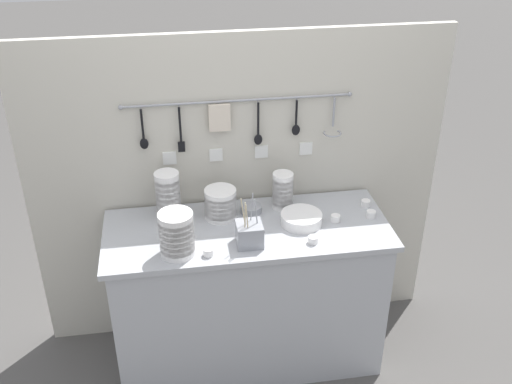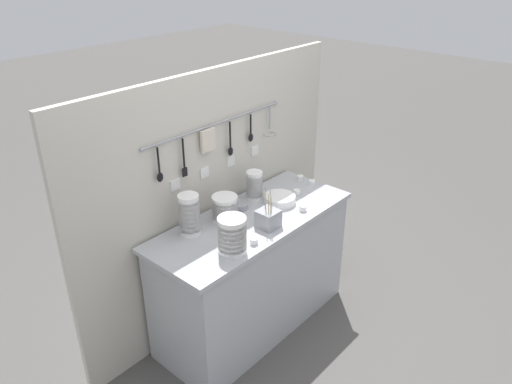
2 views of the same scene
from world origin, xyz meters
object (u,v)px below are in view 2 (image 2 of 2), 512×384
object	(u,v)px
plate_stack	(279,199)
steel_mixing_bowl	(240,206)
bowl_stack_wide_centre	(225,208)
cup_centre	(300,178)
cutlery_caddy	(268,218)
bowl_stack_short_front	(232,235)
bowl_stack_tall_left	(189,215)
cup_edge_far	(254,241)
cup_by_caddy	(312,183)
cup_mid_row	(297,192)
bowl_stack_back_corner	(254,185)
cup_front_right	(303,208)

from	to	relation	value
plate_stack	steel_mixing_bowl	xyz separation A→B (m)	(-0.24, 0.15, -0.01)
bowl_stack_wide_centre	cup_centre	distance (m)	0.79
cutlery_caddy	bowl_stack_short_front	bearing A→B (deg)	-175.66
bowl_stack_short_front	bowl_stack_tall_left	xyz separation A→B (m)	(-0.03, 0.33, 0.02)
bowl_stack_short_front	bowl_stack_tall_left	distance (m)	0.33
bowl_stack_wide_centre	cup_centre	xyz separation A→B (m)	(0.79, -0.01, -0.06)
bowl_stack_wide_centre	bowl_stack_short_front	bearing A→B (deg)	-128.98
cup_edge_far	cup_centre	distance (m)	0.94
bowl_stack_tall_left	cutlery_caddy	world-z (taller)	bowl_stack_tall_left
cup_by_caddy	cup_mid_row	bearing A→B (deg)	-178.05
bowl_stack_back_corner	cup_mid_row	world-z (taller)	bowl_stack_back_corner
cup_front_right	bowl_stack_back_corner	bearing A→B (deg)	102.91
bowl_stack_tall_left	bowl_stack_wide_centre	bearing A→B (deg)	-7.84
cup_mid_row	cutlery_caddy	bearing A→B (deg)	-164.38
bowl_stack_short_front	bowl_stack_back_corner	bearing A→B (deg)	30.75
bowl_stack_short_front	cup_centre	xyz separation A→B (m)	(1.03, 0.28, -0.09)
bowl_stack_short_front	cup_by_caddy	distance (m)	1.04
bowl_stack_back_corner	cup_centre	xyz separation A→B (m)	(0.45, -0.06, -0.08)
cutlery_caddy	cup_by_caddy	bearing A→B (deg)	11.73
steel_mixing_bowl	cutlery_caddy	world-z (taller)	cutlery_caddy
cup_centre	cup_mid_row	bearing A→B (deg)	-148.87
bowl_stack_short_front	cutlery_caddy	bearing A→B (deg)	4.34
bowl_stack_wide_centre	cutlery_caddy	distance (m)	0.29
plate_stack	cup_front_right	size ratio (longest dim) A/B	4.42
bowl_stack_short_front	plate_stack	size ratio (longest dim) A/B	1.04
plate_stack	cutlery_caddy	bearing A→B (deg)	-153.57
plate_stack	bowl_stack_short_front	bearing A→B (deg)	-165.00
steel_mixing_bowl	cup_by_caddy	distance (m)	0.63
bowl_stack_short_front	cup_mid_row	distance (m)	0.84
cup_front_right	bowl_stack_tall_left	bearing A→B (deg)	153.27
bowl_stack_short_front	cup_centre	bearing A→B (deg)	15.34
bowl_stack_wide_centre	cup_centre	size ratio (longest dim) A/B	3.42
bowl_stack_tall_left	cup_by_caddy	xyz separation A→B (m)	(1.05, -0.17, -0.11)
bowl_stack_tall_left	cup_mid_row	distance (m)	0.88
bowl_stack_back_corner	cup_by_caddy	distance (m)	0.48
cup_edge_far	bowl_stack_short_front	bearing A→B (deg)	165.15
plate_stack	cup_centre	bearing A→B (deg)	15.91
plate_stack	cup_front_right	distance (m)	0.19
bowl_stack_short_front	bowl_stack_tall_left	world-z (taller)	bowl_stack_tall_left
bowl_stack_wide_centre	cutlery_caddy	world-z (taller)	cutlery_caddy
bowl_stack_tall_left	steel_mixing_bowl	size ratio (longest dim) A/B	2.39
bowl_stack_wide_centre	cup_by_caddy	bearing A→B (deg)	-9.46
cup_edge_far	cup_front_right	world-z (taller)	same
bowl_stack_back_corner	cutlery_caddy	bearing A→B (deg)	-125.71
cup_front_right	bowl_stack_wide_centre	bearing A→B (deg)	143.67
steel_mixing_bowl	cup_edge_far	size ratio (longest dim) A/B	2.28
cutlery_caddy	cup_centre	size ratio (longest dim) A/B	5.38
cup_front_right	steel_mixing_bowl	bearing A→B (deg)	127.47
cup_edge_far	cup_centre	bearing A→B (deg)	19.90
cutlery_caddy	cup_by_caddy	world-z (taller)	cutlery_caddy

